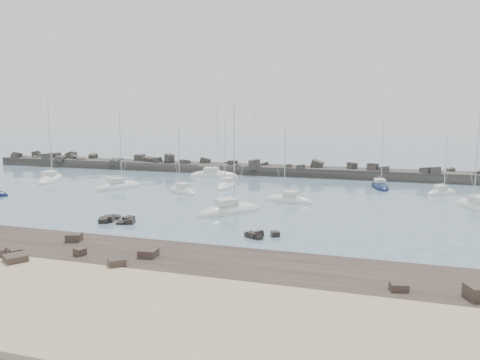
{
  "coord_description": "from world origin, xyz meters",
  "views": [
    {
      "loc": [
        26.5,
        -57.68,
        13.45
      ],
      "look_at": [
        4.45,
        12.0,
        2.52
      ],
      "focal_mm": 35.0,
      "sensor_mm": 36.0,
      "label": 1
    }
  ],
  "objects_px": {
    "sailboat_8": "(380,187)",
    "sailboat_9": "(288,201)",
    "sailboat_10": "(477,208)",
    "sailboat_12": "(441,193)",
    "sailboat_6": "(227,186)",
    "sailboat_7": "(229,212)",
    "sailboat_4": "(214,176)",
    "sailboat_1": "(51,180)",
    "sailboat_5": "(182,192)",
    "sailboat_3": "(118,187)"
  },
  "relations": [
    {
      "from": "sailboat_8",
      "to": "sailboat_9",
      "type": "bearing_deg",
      "value": -126.07
    },
    {
      "from": "sailboat_9",
      "to": "sailboat_10",
      "type": "height_order",
      "value": "sailboat_10"
    },
    {
      "from": "sailboat_10",
      "to": "sailboat_12",
      "type": "height_order",
      "value": "sailboat_10"
    },
    {
      "from": "sailboat_6",
      "to": "sailboat_7",
      "type": "bearing_deg",
      "value": -69.82
    },
    {
      "from": "sailboat_4",
      "to": "sailboat_6",
      "type": "bearing_deg",
      "value": -59.8
    },
    {
      "from": "sailboat_8",
      "to": "sailboat_7",
      "type": "bearing_deg",
      "value": -124.47
    },
    {
      "from": "sailboat_1",
      "to": "sailboat_12",
      "type": "distance_m",
      "value": 70.79
    },
    {
      "from": "sailboat_5",
      "to": "sailboat_3",
      "type": "bearing_deg",
      "value": 176.54
    },
    {
      "from": "sailboat_8",
      "to": "sailboat_6",
      "type": "bearing_deg",
      "value": -163.51
    },
    {
      "from": "sailboat_5",
      "to": "sailboat_7",
      "type": "relative_size",
      "value": 0.74
    },
    {
      "from": "sailboat_3",
      "to": "sailboat_5",
      "type": "xyz_separation_m",
      "value": [
        12.41,
        -0.75,
        -0.01
      ]
    },
    {
      "from": "sailboat_6",
      "to": "sailboat_10",
      "type": "relative_size",
      "value": 0.92
    },
    {
      "from": "sailboat_1",
      "to": "sailboat_6",
      "type": "relative_size",
      "value": 1.24
    },
    {
      "from": "sailboat_1",
      "to": "sailboat_6",
      "type": "height_order",
      "value": "sailboat_1"
    },
    {
      "from": "sailboat_3",
      "to": "sailboat_6",
      "type": "xyz_separation_m",
      "value": [
        17.64,
        6.74,
        -0.02
      ]
    },
    {
      "from": "sailboat_4",
      "to": "sailboat_8",
      "type": "bearing_deg",
      "value": -7.33
    },
    {
      "from": "sailboat_1",
      "to": "sailboat_4",
      "type": "xyz_separation_m",
      "value": [
        27.96,
        14.89,
        -0.01
      ]
    },
    {
      "from": "sailboat_3",
      "to": "sailboat_9",
      "type": "distance_m",
      "value": 30.93
    },
    {
      "from": "sailboat_6",
      "to": "sailboat_8",
      "type": "xyz_separation_m",
      "value": [
        25.88,
        7.66,
        -0.01
      ]
    },
    {
      "from": "sailboat_3",
      "to": "sailboat_12",
      "type": "height_order",
      "value": "sailboat_3"
    },
    {
      "from": "sailboat_6",
      "to": "sailboat_10",
      "type": "bearing_deg",
      "value": -9.87
    },
    {
      "from": "sailboat_3",
      "to": "sailboat_8",
      "type": "height_order",
      "value": "sailboat_3"
    },
    {
      "from": "sailboat_5",
      "to": "sailboat_9",
      "type": "xyz_separation_m",
      "value": [
        18.36,
        -2.34,
        -0.01
      ]
    },
    {
      "from": "sailboat_6",
      "to": "sailboat_9",
      "type": "bearing_deg",
      "value": -36.84
    },
    {
      "from": "sailboat_4",
      "to": "sailboat_12",
      "type": "bearing_deg",
      "value": -10.1
    },
    {
      "from": "sailboat_4",
      "to": "sailboat_5",
      "type": "bearing_deg",
      "value": -85.04
    },
    {
      "from": "sailboat_3",
      "to": "sailboat_9",
      "type": "xyz_separation_m",
      "value": [
        30.77,
        -3.1,
        -0.01
      ]
    },
    {
      "from": "sailboat_3",
      "to": "sailboat_12",
      "type": "distance_m",
      "value": 54.32
    },
    {
      "from": "sailboat_5",
      "to": "sailboat_8",
      "type": "xyz_separation_m",
      "value": [
        31.11,
        15.15,
        -0.02
      ]
    },
    {
      "from": "sailboat_4",
      "to": "sailboat_10",
      "type": "height_order",
      "value": "sailboat_4"
    },
    {
      "from": "sailboat_10",
      "to": "sailboat_3",
      "type": "bearing_deg",
      "value": 179.97
    },
    {
      "from": "sailboat_5",
      "to": "sailboat_6",
      "type": "bearing_deg",
      "value": 55.09
    },
    {
      "from": "sailboat_3",
      "to": "sailboat_7",
      "type": "height_order",
      "value": "sailboat_7"
    },
    {
      "from": "sailboat_8",
      "to": "sailboat_10",
      "type": "distance_m",
      "value": 19.47
    },
    {
      "from": "sailboat_9",
      "to": "sailboat_10",
      "type": "distance_m",
      "value": 25.99
    },
    {
      "from": "sailboat_4",
      "to": "sailboat_8",
      "type": "height_order",
      "value": "sailboat_4"
    },
    {
      "from": "sailboat_4",
      "to": "sailboat_8",
      "type": "xyz_separation_m",
      "value": [
        32.79,
        -4.22,
        -0.02
      ]
    },
    {
      "from": "sailboat_4",
      "to": "sailboat_5",
      "type": "relative_size",
      "value": 1.4
    },
    {
      "from": "sailboat_9",
      "to": "sailboat_12",
      "type": "bearing_deg",
      "value": 32.27
    },
    {
      "from": "sailboat_9",
      "to": "sailboat_12",
      "type": "height_order",
      "value": "sailboat_9"
    },
    {
      "from": "sailboat_8",
      "to": "sailboat_12",
      "type": "bearing_deg",
      "value": -19.1
    },
    {
      "from": "sailboat_4",
      "to": "sailboat_9",
      "type": "distance_m",
      "value": 29.55
    },
    {
      "from": "sailboat_4",
      "to": "sailboat_12",
      "type": "height_order",
      "value": "sailboat_4"
    },
    {
      "from": "sailboat_8",
      "to": "sailboat_12",
      "type": "height_order",
      "value": "sailboat_8"
    },
    {
      "from": "sailboat_1",
      "to": "sailboat_9",
      "type": "bearing_deg",
      "value": -8.09
    },
    {
      "from": "sailboat_5",
      "to": "sailboat_8",
      "type": "bearing_deg",
      "value": 25.97
    },
    {
      "from": "sailboat_1",
      "to": "sailboat_12",
      "type": "relative_size",
      "value": 1.56
    },
    {
      "from": "sailboat_7",
      "to": "sailboat_12",
      "type": "distance_m",
      "value": 37.06
    },
    {
      "from": "sailboat_6",
      "to": "sailboat_12",
      "type": "xyz_separation_m",
      "value": [
        35.54,
        4.31,
        -0.01
      ]
    },
    {
      "from": "sailboat_6",
      "to": "sailboat_5",
      "type": "bearing_deg",
      "value": -124.91
    }
  ]
}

